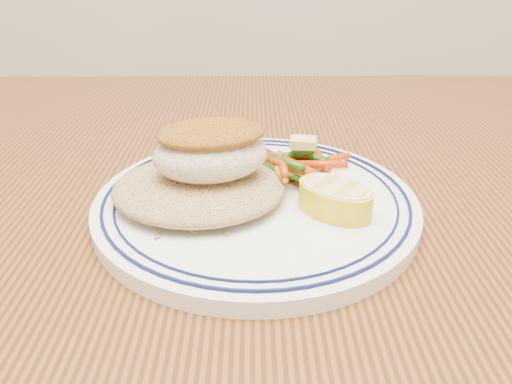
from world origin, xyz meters
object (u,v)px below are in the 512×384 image
object	(u,v)px
dining_table	(265,267)
plate	(256,202)
fish_fillet	(211,149)
vegetable_pile	(298,165)
rice_pilaf	(199,185)
lemon_wedge	(335,197)

from	to	relation	value
dining_table	plate	bearing A→B (deg)	-102.46
fish_fillet	vegetable_pile	world-z (taller)	fish_fillet
plate	fish_fillet	size ratio (longest dim) A/B	2.58
dining_table	rice_pilaf	xyz separation A→B (m)	(-0.06, -0.05, 0.13)
lemon_wedge	rice_pilaf	bearing A→B (deg)	168.29
lemon_wedge	vegetable_pile	bearing A→B (deg)	110.23
fish_fillet	vegetable_pile	bearing A→B (deg)	29.67
dining_table	rice_pilaf	distance (m)	0.15
dining_table	fish_fillet	world-z (taller)	fish_fillet
dining_table	rice_pilaf	world-z (taller)	rice_pilaf
fish_fillet	lemon_wedge	bearing A→B (deg)	-13.03
dining_table	lemon_wedge	distance (m)	0.16
rice_pilaf	fish_fillet	distance (m)	0.04
vegetable_pile	lemon_wedge	xyz separation A→B (m)	(0.03, -0.07, 0.00)
dining_table	fish_fillet	size ratio (longest dim) A/B	13.10
dining_table	vegetable_pile	distance (m)	0.13
lemon_wedge	plate	bearing A→B (deg)	156.69
fish_fillet	vegetable_pile	size ratio (longest dim) A/B	1.14
plate	rice_pilaf	distance (m)	0.06
lemon_wedge	dining_table	bearing A→B (deg)	128.31
vegetable_pile	fish_fillet	bearing A→B (deg)	-150.33
rice_pilaf	lemon_wedge	world-z (taller)	rice_pilaf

